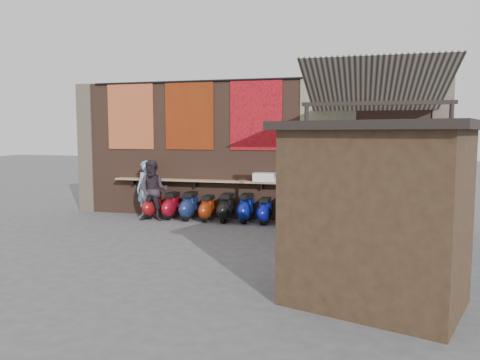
# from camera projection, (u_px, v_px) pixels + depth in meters

# --- Properties ---
(ground) EXTENTS (70.00, 70.00, 0.00)m
(ground) POSITION_uv_depth(u_px,v_px,m) (220.00, 238.00, 11.15)
(ground) COLOR #474749
(ground) RESTS_ON ground
(brick_wall) EXTENTS (10.00, 0.40, 4.00)m
(brick_wall) POSITION_uv_depth(u_px,v_px,m) (247.00, 150.00, 13.55)
(brick_wall) COLOR brown
(brick_wall) RESTS_ON ground
(pier_left) EXTENTS (0.50, 0.50, 4.00)m
(pier_left) POSITION_uv_depth(u_px,v_px,m) (89.00, 148.00, 14.88)
(pier_left) COLOR #4C4238
(pier_left) RESTS_ON ground
(pier_right) EXTENTS (0.50, 0.50, 4.00)m
(pier_right) POSITION_uv_depth(u_px,v_px,m) (440.00, 152.00, 12.22)
(pier_right) COLOR #4C4238
(pier_right) RESTS_ON ground
(eating_counter) EXTENTS (8.00, 0.32, 0.05)m
(eating_counter) POSITION_uv_depth(u_px,v_px,m) (244.00, 182.00, 13.28)
(eating_counter) COLOR #9E7A51
(eating_counter) RESTS_ON brick_wall
(shelf_box) EXTENTS (0.61, 0.33, 0.25)m
(shelf_box) POSITION_uv_depth(u_px,v_px,m) (264.00, 177.00, 13.09)
(shelf_box) COLOR white
(shelf_box) RESTS_ON eating_counter
(tapestry_redgold) EXTENTS (1.50, 0.02, 2.00)m
(tapestry_redgold) POSITION_uv_depth(u_px,v_px,m) (130.00, 116.00, 14.16)
(tapestry_redgold) COLOR maroon
(tapestry_redgold) RESTS_ON brick_wall
(tapestry_sun) EXTENTS (1.50, 0.02, 2.00)m
(tapestry_sun) POSITION_uv_depth(u_px,v_px,m) (189.00, 115.00, 13.67)
(tapestry_sun) COLOR #D03F0C
(tapestry_sun) RESTS_ON brick_wall
(tapestry_orange) EXTENTS (1.50, 0.02, 2.00)m
(tapestry_orange) POSITION_uv_depth(u_px,v_px,m) (256.00, 115.00, 13.16)
(tapestry_orange) COLOR #B21618
(tapestry_orange) RESTS_ON brick_wall
(tapestry_multi) EXTENTS (1.50, 0.02, 2.00)m
(tapestry_multi) POSITION_uv_depth(u_px,v_px,m) (328.00, 114.00, 12.65)
(tapestry_multi) COLOR #254E8B
(tapestry_multi) RESTS_ON brick_wall
(hang_rail) EXTENTS (9.50, 0.06, 0.06)m
(hang_rail) POSITION_uv_depth(u_px,v_px,m) (245.00, 80.00, 13.13)
(hang_rail) COLOR black
(hang_rail) RESTS_ON brick_wall
(scooter_stool_0) EXTENTS (0.35, 0.79, 0.75)m
(scooter_stool_0) POSITION_uv_depth(u_px,v_px,m) (153.00, 205.00, 13.74)
(scooter_stool_0) COLOR maroon
(scooter_stool_0) RESTS_ON ground
(scooter_stool_1) EXTENTS (0.36, 0.79, 0.75)m
(scooter_stool_1) POSITION_uv_depth(u_px,v_px,m) (172.00, 206.00, 13.61)
(scooter_stool_1) COLOR maroon
(scooter_stool_1) RESTS_ON ground
(scooter_stool_2) EXTENTS (0.37, 0.83, 0.79)m
(scooter_stool_2) POSITION_uv_depth(u_px,v_px,m) (189.00, 206.00, 13.41)
(scooter_stool_2) COLOR navy
(scooter_stool_2) RESTS_ON ground
(scooter_stool_3) EXTENTS (0.34, 0.75, 0.71)m
(scooter_stool_3) POSITION_uv_depth(u_px,v_px,m) (207.00, 208.00, 13.28)
(scooter_stool_3) COLOR #932C0D
(scooter_stool_3) RESTS_ON ground
(scooter_stool_4) EXTENTS (0.37, 0.83, 0.78)m
(scooter_stool_4) POSITION_uv_depth(u_px,v_px,m) (226.00, 208.00, 13.11)
(scooter_stool_4) COLOR black
(scooter_stool_4) RESTS_ON ground
(scooter_stool_5) EXTENTS (0.37, 0.83, 0.79)m
(scooter_stool_5) POSITION_uv_depth(u_px,v_px,m) (246.00, 208.00, 13.03)
(scooter_stool_5) COLOR navy
(scooter_stool_5) RESTS_ON ground
(scooter_stool_6) EXTENTS (0.33, 0.74, 0.70)m
(scooter_stool_6) POSITION_uv_depth(u_px,v_px,m) (265.00, 211.00, 12.86)
(scooter_stool_6) COLOR navy
(scooter_stool_6) RESTS_ON ground
(scooter_stool_7) EXTENTS (0.40, 0.88, 0.84)m
(scooter_stool_7) POSITION_uv_depth(u_px,v_px,m) (286.00, 209.00, 12.71)
(scooter_stool_7) COLOR #105111
(scooter_stool_7) RESTS_ON ground
(scooter_stool_8) EXTENTS (0.40, 0.89, 0.84)m
(scooter_stool_8) POSITION_uv_depth(u_px,v_px,m) (306.00, 210.00, 12.58)
(scooter_stool_8) COLOR black
(scooter_stool_8) RESTS_ON ground
(diner_left) EXTENTS (0.69, 0.54, 1.68)m
(diner_left) POSITION_uv_depth(u_px,v_px,m) (146.00, 189.00, 13.67)
(diner_left) COLOR #9BB8E1
(diner_left) RESTS_ON ground
(diner_right) EXTENTS (0.95, 0.80, 1.72)m
(diner_right) POSITION_uv_depth(u_px,v_px,m) (153.00, 191.00, 13.24)
(diner_right) COLOR #2D232B
(diner_right) RESTS_ON ground
(shopper_navy) EXTENTS (0.96, 0.66, 1.51)m
(shopper_navy) POSITION_uv_depth(u_px,v_px,m) (390.00, 218.00, 9.59)
(shopper_navy) COLOR black
(shopper_navy) RESTS_ON ground
(shopper_grey) EXTENTS (1.32, 1.13, 1.77)m
(shopper_grey) POSITION_uv_depth(u_px,v_px,m) (382.00, 215.00, 9.14)
(shopper_grey) COLOR #5E5D62
(shopper_grey) RESTS_ON ground
(shopper_tan) EXTENTS (0.94, 0.75, 1.68)m
(shopper_tan) POSITION_uv_depth(u_px,v_px,m) (324.00, 207.00, 10.36)
(shopper_tan) COLOR #976B60
(shopper_tan) RESTS_ON ground
(market_stall) EXTENTS (2.77, 2.41, 2.53)m
(market_stall) POSITION_uv_depth(u_px,v_px,m) (376.00, 218.00, 6.74)
(market_stall) COLOR black
(market_stall) RESTS_ON ground
(stall_roof) EXTENTS (3.12, 2.75, 0.12)m
(stall_roof) POSITION_uv_depth(u_px,v_px,m) (379.00, 126.00, 6.61)
(stall_roof) COLOR black
(stall_roof) RESTS_ON market_stall
(stall_sign) EXTENTS (1.15, 0.43, 0.50)m
(stall_sign) POSITION_uv_depth(u_px,v_px,m) (395.00, 174.00, 7.43)
(stall_sign) COLOR gold
(stall_sign) RESTS_ON market_stall
(stall_shelf) EXTENTS (1.86, 0.72, 0.06)m
(stall_shelf) POSITION_uv_depth(u_px,v_px,m) (393.00, 230.00, 7.52)
(stall_shelf) COLOR #473321
(stall_shelf) RESTS_ON market_stall
(awning_canvas) EXTENTS (3.20, 3.28, 0.97)m
(awning_canvas) POSITION_uv_depth(u_px,v_px,m) (376.00, 87.00, 10.77)
(awning_canvas) COLOR beige
(awning_canvas) RESTS_ON brick_wall
(awning_ledger) EXTENTS (3.30, 0.08, 0.12)m
(awning_ledger) POSITION_uv_depth(u_px,v_px,m) (375.00, 77.00, 12.25)
(awning_ledger) COLOR #33261C
(awning_ledger) RESTS_ON brick_wall
(awning_header) EXTENTS (3.00, 0.08, 0.08)m
(awning_header) POSITION_uv_depth(u_px,v_px,m) (377.00, 103.00, 9.37)
(awning_header) COLOR black
(awning_header) RESTS_ON awning_post_left
(awning_post_left) EXTENTS (0.09, 0.09, 3.10)m
(awning_post_left) POSITION_uv_depth(u_px,v_px,m) (306.00, 177.00, 9.88)
(awning_post_left) COLOR black
(awning_post_left) RESTS_ON ground
(awning_post_right) EXTENTS (0.09, 0.09, 3.10)m
(awning_post_right) POSITION_uv_depth(u_px,v_px,m) (449.00, 181.00, 9.17)
(awning_post_right) COLOR black
(awning_post_right) RESTS_ON ground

